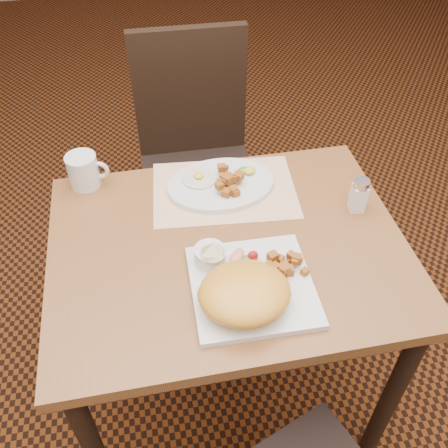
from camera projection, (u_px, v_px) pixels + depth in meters
ground at (227, 388)px, 1.79m from camera, size 8.00×8.00×0.00m
table at (228, 272)px, 1.34m from camera, size 0.90×0.70×0.75m
chair_far at (196, 151)px, 1.91m from camera, size 0.43×0.44×0.97m
placemat at (224, 190)px, 1.41m from camera, size 0.42×0.32×0.00m
plate_square at (252, 286)px, 1.16m from camera, size 0.29×0.29×0.02m
plate_oval at (221, 185)px, 1.42m from camera, size 0.32×0.25×0.02m
hollandaise_mound at (244, 293)px, 1.09m from camera, size 0.20×0.18×0.08m
ramekin at (210, 255)px, 1.18m from camera, size 0.07×0.08×0.04m
garnish_sq at (243, 257)px, 1.20m from camera, size 0.08×0.07×0.03m
fried_egg at (199, 178)px, 1.42m from camera, size 0.10×0.10×0.02m
garnish_ov at (247, 170)px, 1.44m from camera, size 0.06×0.05×0.02m
salt_shaker at (359, 195)px, 1.32m from camera, size 0.05×0.05×0.10m
coffee_mug at (84, 171)px, 1.40m from camera, size 0.12×0.09×0.10m
home_fries_sq at (284, 266)px, 1.17m from camera, size 0.10×0.08×0.04m
home_fries_ov at (229, 181)px, 1.39m from camera, size 0.09×0.12×0.04m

